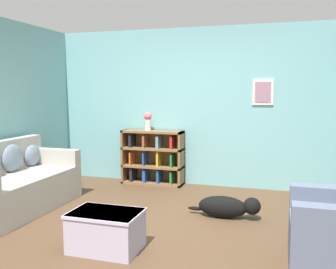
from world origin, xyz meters
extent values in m
plane|color=brown|center=(0.00, 0.00, 0.00)|extent=(14.00, 14.00, 0.00)
cube|color=#7AB7BC|center=(0.00, 2.25, 1.30)|extent=(5.60, 0.10, 2.60)
cube|color=silver|center=(1.00, 2.19, 1.55)|extent=(0.32, 0.02, 0.40)
cube|color=#A37089|center=(1.00, 2.18, 1.55)|extent=(0.24, 0.01, 0.32)
cube|color=#ADA89E|center=(-1.98, 0.12, 0.23)|extent=(0.84, 1.81, 0.47)
cube|color=#ADA89E|center=(-1.98, 0.95, 0.59)|extent=(0.84, 0.16, 0.24)
ellipsoid|color=slate|center=(-2.20, 0.33, 0.66)|extent=(0.14, 0.38, 0.38)
ellipsoid|color=slate|center=(-2.20, 0.76, 0.63)|extent=(0.14, 0.32, 0.32)
cube|color=olive|center=(-1.27, 2.02, 0.45)|extent=(0.04, 0.32, 0.91)
cube|color=olive|center=(-0.27, 2.02, 0.45)|extent=(0.04, 0.32, 0.91)
cube|color=olive|center=(-0.77, 2.17, 0.45)|extent=(1.04, 0.02, 0.91)
cube|color=olive|center=(-0.77, 2.02, 0.02)|extent=(1.04, 0.32, 0.04)
cube|color=olive|center=(-0.77, 2.02, 0.30)|extent=(1.04, 0.32, 0.04)
cube|color=olive|center=(-0.77, 2.02, 0.61)|extent=(1.04, 0.32, 0.04)
cube|color=olive|center=(-0.77, 2.02, 0.89)|extent=(1.04, 0.32, 0.04)
cube|color=black|center=(-1.12, 2.01, 0.14)|extent=(0.04, 0.24, 0.24)
cube|color=orange|center=(-1.14, 2.01, 0.43)|extent=(0.03, 0.24, 0.21)
cube|color=black|center=(-1.14, 2.01, 0.73)|extent=(0.05, 0.24, 0.22)
cube|color=#234C9E|center=(-0.89, 2.01, 0.13)|extent=(0.05, 0.24, 0.23)
cube|color=#234C9E|center=(-0.90, 2.01, 0.44)|extent=(0.03, 0.24, 0.23)
cube|color=brown|center=(-0.89, 2.01, 0.73)|extent=(0.04, 0.24, 0.21)
cube|color=#234C9E|center=(-0.65, 2.01, 0.14)|extent=(0.04, 0.24, 0.24)
cube|color=gold|center=(-0.65, 2.01, 0.44)|extent=(0.03, 0.24, 0.24)
cube|color=#60939E|center=(-0.65, 2.01, 0.72)|extent=(0.05, 0.24, 0.20)
cube|color=#287A3D|center=(-0.42, 2.01, 0.13)|extent=(0.03, 0.24, 0.22)
cube|color=#287A3D|center=(-0.41, 2.01, 0.42)|extent=(0.03, 0.24, 0.21)
cube|color=#B22823|center=(-0.41, 2.01, 0.73)|extent=(0.04, 0.24, 0.21)
cube|color=#BCB2D1|center=(-0.32, -0.63, 0.20)|extent=(0.67, 0.46, 0.39)
cube|color=silver|center=(-0.32, -0.63, 0.38)|extent=(0.69, 0.49, 0.03)
ellipsoid|color=black|center=(0.63, 0.67, 0.14)|extent=(0.61, 0.24, 0.27)
sphere|color=black|center=(0.99, 0.67, 0.18)|extent=(0.21, 0.21, 0.21)
ellipsoid|color=black|center=(0.28, 0.71, 0.07)|extent=(0.20, 0.05, 0.05)
cylinder|color=silver|center=(-0.85, 2.02, 1.00)|extent=(0.10, 0.10, 0.18)
sphere|color=#E06B70|center=(-0.85, 2.02, 1.15)|extent=(0.13, 0.13, 0.13)
camera|label=1|loc=(1.31, -3.85, 1.57)|focal=40.00mm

